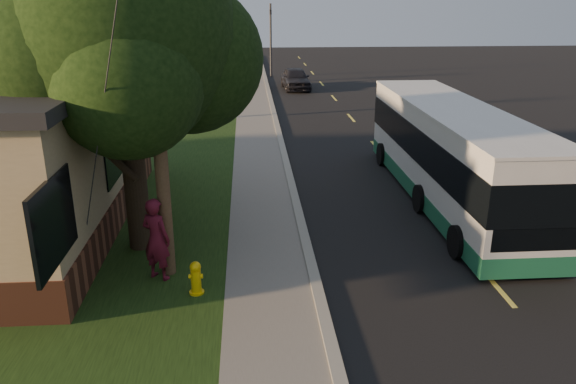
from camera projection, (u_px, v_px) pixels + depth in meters
The scene contains 15 objects.
ground at pixel (317, 291), 12.24m from camera, with size 120.00×120.00×0.00m, color black.
road at pixel (388, 160), 21.92m from camera, with size 8.00×80.00×0.01m, color black.
curb at pixel (286, 161), 21.62m from camera, with size 0.25×80.00×0.12m, color gray.
sidewalk at pixel (260, 162), 21.56m from camera, with size 2.00×80.00×0.08m, color slate.
grass_verge at pixel (168, 164), 21.32m from camera, with size 5.00×80.00×0.07m, color black.
fire_hydrant at pixel (196, 278), 11.92m from camera, with size 0.32×0.32×0.74m.
utility_pole at pixel (154, 72), 11.41m from camera, with size 2.86×3.21×9.07m.
leafy_tree at pixel (124, 39), 12.73m from camera, with size 6.30×6.00×7.80m.
bare_tree_near at pixel (205, 78), 28.21m from camera, with size 1.38×1.21×4.31m.
bare_tree_far at pixel (224, 56), 39.59m from camera, with size 1.38×1.21×4.03m.
traffic_signal at pixel (271, 35), 43.20m from camera, with size 0.18×0.22×5.50m.
transit_bus at pixel (451, 152), 17.11m from camera, with size 2.53×10.95×2.97m.
skateboarder at pixel (156, 239), 12.37m from camera, with size 0.70×0.46×1.91m, color #521020.
skateboard_main at pixel (147, 232), 14.94m from camera, with size 0.34×0.91×0.08m.
distant_car at pixel (295, 78), 38.20m from camera, with size 1.71×4.26×1.45m, color black.
Camera 1 is at (-1.42, -10.75, 6.12)m, focal length 35.00 mm.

